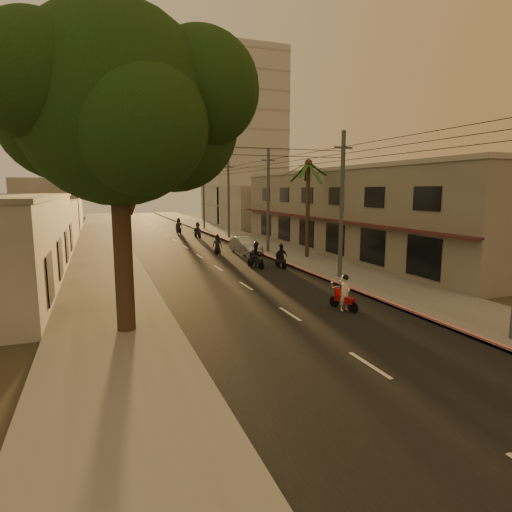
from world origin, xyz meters
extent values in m
plane|color=#383023|center=(0.00, 0.00, 0.00)|extent=(160.00, 160.00, 0.00)
cube|color=black|center=(0.00, 20.00, 0.01)|extent=(10.00, 140.00, 0.02)
cube|color=slate|center=(7.50, 20.00, 0.06)|extent=(5.00, 140.00, 0.12)
cube|color=slate|center=(-7.50, 20.00, 0.06)|extent=(5.00, 140.00, 0.12)
cube|color=red|center=(5.10, 15.00, 0.10)|extent=(0.20, 60.00, 0.20)
cube|color=gray|center=(14.00, 18.00, 3.50)|extent=(8.00, 34.00, 7.00)
cube|color=#ADA69D|center=(14.00, 18.00, 7.15)|extent=(8.20, 34.20, 0.30)
cube|color=#461C1D|center=(9.70, 18.00, 3.10)|extent=(0.80, 34.00, 0.12)
cube|color=#B7B5B2|center=(16.00, 56.00, 14.00)|extent=(12.00, 12.00, 28.00)
cylinder|color=black|center=(-7.00, 2.00, 3.00)|extent=(0.70, 0.70, 6.00)
cylinder|color=black|center=(-6.20, 2.40, 6.00)|extent=(1.22, 2.17, 3.04)
cylinder|color=black|center=(-7.60, 1.70, 6.20)|extent=(1.31, 1.49, 2.73)
sphere|color=black|center=(-7.00, 2.00, 8.50)|extent=(7.20, 7.20, 7.20)
sphere|color=black|center=(-4.80, 3.00, 8.00)|extent=(5.20, 5.20, 5.20)
sphere|color=black|center=(-8.80, 2.80, 8.20)|extent=(4.80, 4.80, 4.80)
sphere|color=black|center=(-6.40, 0.20, 7.60)|extent=(4.60, 4.60, 4.60)
sphere|color=black|center=(-4.00, 1.50, 9.20)|extent=(4.40, 4.40, 4.40)
sphere|color=black|center=(-9.40, 0.80, 9.00)|extent=(4.00, 4.00, 4.00)
sphere|color=black|center=(-5.80, 4.40, 9.60)|extent=(4.40, 4.40, 4.40)
cylinder|color=black|center=(8.00, 16.00, 3.80)|extent=(0.32, 0.32, 7.60)
sphere|color=black|center=(8.00, 16.00, 7.60)|extent=(0.60, 0.60, 0.60)
cylinder|color=#38383A|center=(6.20, 8.00, 4.50)|extent=(0.26, 0.26, 9.00)
cube|color=#38383A|center=(6.20, 8.00, 8.00)|extent=(1.20, 0.12, 0.12)
cylinder|color=#38383A|center=(6.20, 20.00, 4.50)|extent=(0.26, 0.26, 9.00)
cube|color=#38383A|center=(6.20, 20.00, 8.00)|extent=(1.20, 0.12, 0.12)
cylinder|color=#38383A|center=(6.20, 32.00, 4.50)|extent=(0.26, 0.26, 9.00)
cube|color=#38383A|center=(6.20, 32.00, 8.00)|extent=(1.20, 0.12, 0.12)
cylinder|color=#38383A|center=(6.20, 44.00, 4.50)|extent=(0.26, 0.26, 9.00)
cube|color=#38383A|center=(6.20, 44.00, 8.00)|extent=(1.20, 0.12, 0.12)
cube|color=#ADA69D|center=(14.00, 45.00, 3.00)|extent=(8.00, 14.00, 6.00)
cube|color=#ADA69D|center=(-14.00, 34.00, 2.20)|extent=(8.00, 14.00, 4.40)
cube|color=#ADA69D|center=(-14.00, 52.00, 3.50)|extent=(8.00, 14.00, 7.00)
cylinder|color=black|center=(2.46, 2.32, 0.27)|extent=(0.22, 0.54, 0.54)
cylinder|color=black|center=(2.75, 1.17, 0.27)|extent=(0.22, 0.54, 0.54)
cube|color=#9F0C0E|center=(2.62, 1.68, 0.53)|extent=(0.52, 1.09, 0.29)
cube|color=#9F0C0E|center=(2.50, 2.14, 0.67)|extent=(0.30, 0.16, 0.57)
cylinder|color=silver|center=(2.47, 2.25, 1.00)|extent=(0.52, 0.17, 0.04)
imported|color=beige|center=(2.62, 1.68, 0.80)|extent=(0.77, 0.66, 1.61)
sphere|color=black|center=(2.62, 1.68, 1.56)|extent=(0.29, 0.29, 0.29)
sphere|color=silver|center=(2.22, 2.17, 1.24)|extent=(0.11, 0.11, 0.11)
sphere|color=silver|center=(2.74, 2.30, 1.24)|extent=(0.11, 0.11, 0.11)
cylinder|color=black|center=(2.32, 13.79, 0.30)|extent=(0.26, 0.61, 0.60)
cylinder|color=black|center=(2.66, 12.49, 0.30)|extent=(0.26, 0.61, 0.60)
cube|color=black|center=(2.51, 13.06, 0.59)|extent=(0.59, 1.22, 0.32)
cube|color=black|center=(2.38, 13.58, 0.75)|extent=(0.34, 0.19, 0.64)
cylinder|color=silver|center=(2.34, 13.70, 1.13)|extent=(0.58, 0.19, 0.04)
imported|color=black|center=(2.51, 13.06, 0.90)|extent=(1.22, 1.12, 1.81)
sphere|color=black|center=(2.51, 13.06, 1.76)|extent=(0.32, 0.32, 0.32)
cylinder|color=black|center=(4.20, 13.24, 0.28)|extent=(0.10, 0.55, 0.55)
cylinder|color=black|center=(4.20, 12.01, 0.28)|extent=(0.10, 0.55, 0.55)
cube|color=black|center=(4.20, 12.55, 0.54)|extent=(0.28, 1.08, 0.29)
cube|color=black|center=(4.20, 13.04, 0.69)|extent=(0.29, 0.10, 0.59)
cylinder|color=silver|center=(4.20, 13.16, 1.03)|extent=(0.54, 0.04, 0.04)
imported|color=black|center=(4.20, 12.55, 0.83)|extent=(0.97, 0.40, 1.65)
sphere|color=black|center=(4.20, 12.55, 1.60)|extent=(0.29, 0.29, 0.29)
cylinder|color=black|center=(1.95, 21.15, 0.28)|extent=(0.28, 0.55, 0.55)
cylinder|color=black|center=(1.53, 20.00, 0.28)|extent=(0.28, 0.55, 0.55)
cube|color=black|center=(1.71, 20.51, 0.54)|extent=(0.63, 1.11, 0.29)
cube|color=black|center=(1.88, 20.97, 0.69)|extent=(0.31, 0.19, 0.59)
cylinder|color=silver|center=(1.92, 21.08, 1.03)|extent=(0.52, 0.22, 0.04)
imported|color=black|center=(1.71, 20.51, 0.83)|extent=(1.14, 1.04, 1.65)
sphere|color=black|center=(1.71, 20.51, 1.60)|extent=(0.29, 0.29, 0.29)
cylinder|color=black|center=(2.79, 34.14, 0.29)|extent=(0.19, 0.59, 0.58)
cylinder|color=black|center=(2.99, 32.86, 0.29)|extent=(0.19, 0.59, 0.58)
cube|color=black|center=(2.90, 33.43, 0.57)|extent=(0.46, 1.17, 0.31)
cube|color=black|center=(2.83, 33.94, 0.73)|extent=(0.32, 0.15, 0.62)
cylinder|color=silver|center=(2.81, 34.06, 1.09)|extent=(0.57, 0.12, 0.04)
imported|color=black|center=(2.90, 33.43, 0.87)|extent=(1.32, 0.98, 1.74)
sphere|color=black|center=(2.90, 33.43, 1.69)|extent=(0.31, 0.31, 0.31)
imported|color=#9EA1A6|center=(4.08, 19.99, 0.72)|extent=(2.01, 4.54, 1.44)
cylinder|color=black|center=(1.68, 40.02, 0.31)|extent=(0.17, 0.63, 0.63)
cylinder|color=black|center=(1.82, 38.63, 0.31)|extent=(0.17, 0.63, 0.63)
cube|color=black|center=(1.76, 39.24, 0.61)|extent=(0.44, 1.25, 0.34)
cube|color=black|center=(1.70, 39.80, 0.78)|extent=(0.34, 0.14, 0.67)
cylinder|color=silver|center=(1.69, 39.93, 1.17)|extent=(0.62, 0.10, 0.04)
imported|color=black|center=(1.76, 39.24, 0.94)|extent=(1.04, 0.78, 1.88)
sphere|color=black|center=(1.76, 39.24, 1.83)|extent=(0.34, 0.34, 0.34)
camera|label=1|loc=(-7.84, -14.79, 5.51)|focal=30.00mm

